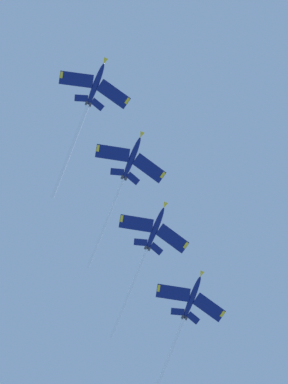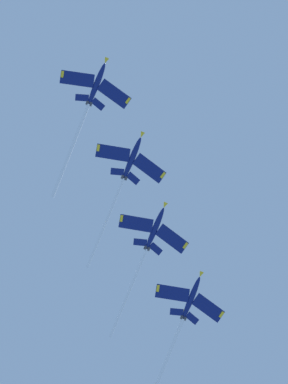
{
  "view_description": "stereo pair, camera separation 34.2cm",
  "coord_description": "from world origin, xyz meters",
  "px_view_note": "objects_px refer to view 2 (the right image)",
  "views": [
    {
      "loc": [
        28.92,
        -14.69,
        1.91
      ],
      "look_at": [
        10.88,
        23.83,
        172.46
      ],
      "focal_mm": 61.44,
      "sensor_mm": 36.0,
      "label": 1
    },
    {
      "loc": [
        28.61,
        -14.83,
        1.91
      ],
      "look_at": [
        10.88,
        23.83,
        172.46
      ],
      "focal_mm": 61.44,
      "sensor_mm": 36.0,
      "label": 2
    }
  ],
  "objects_px": {
    "jet_lead": "(88,107)",
    "jet_third": "(148,245)",
    "jet_second": "(126,173)",
    "jet_fourth": "(183,320)"
  },
  "relations": [
    {
      "from": "jet_lead",
      "to": "jet_fourth",
      "type": "xyz_separation_m",
      "value": [
        0.01,
        60.88,
        -13.23
      ]
    },
    {
      "from": "jet_lead",
      "to": "jet_third",
      "type": "distance_m",
      "value": 40.21
    },
    {
      "from": "jet_second",
      "to": "jet_fourth",
      "type": "xyz_separation_m",
      "value": [
        -2.15,
        41.03,
        -9.07
      ]
    },
    {
      "from": "jet_third",
      "to": "jet_fourth",
      "type": "xyz_separation_m",
      "value": [
        0.2,
        21.54,
        -4.93
      ]
    },
    {
      "from": "jet_second",
      "to": "jet_fourth",
      "type": "bearing_deg",
      "value": 93.01
    },
    {
      "from": "jet_lead",
      "to": "jet_third",
      "type": "height_order",
      "value": "jet_lead"
    },
    {
      "from": "jet_lead",
      "to": "jet_third",
      "type": "xyz_separation_m",
      "value": [
        -0.19,
        39.34,
        -8.3
      ]
    },
    {
      "from": "jet_lead",
      "to": "jet_fourth",
      "type": "height_order",
      "value": "jet_lead"
    },
    {
      "from": "jet_lead",
      "to": "jet_second",
      "type": "distance_m",
      "value": 20.39
    },
    {
      "from": "jet_second",
      "to": "jet_third",
      "type": "xyz_separation_m",
      "value": [
        -2.35,
        19.49,
        -4.14
      ]
    }
  ]
}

